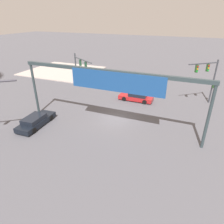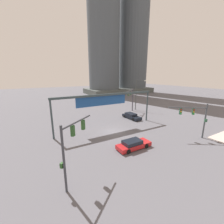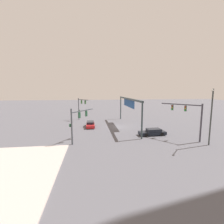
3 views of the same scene
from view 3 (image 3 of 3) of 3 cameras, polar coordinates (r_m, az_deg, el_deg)
ground_plane at (r=36.46m, az=2.51°, el=-5.23°), size 207.59×207.59×0.00m
traffic_signal_near_corner at (r=25.81m, az=-12.07°, el=-2.45°), size 4.89×3.63×5.48m
traffic_signal_opposite_side at (r=29.07m, az=25.82°, el=-0.63°), size 5.44×4.36×6.11m
traffic_signal_cross_street at (r=44.74m, az=-10.94°, el=2.36°), size 3.76×2.88×5.99m
streetlamp_curved_arm at (r=27.36m, az=31.71°, el=-0.36°), size 2.12×1.94×8.39m
overhead_sign_gantry at (r=36.38m, az=5.94°, el=3.24°), size 19.49×0.43×6.44m
sedan_car_approaching at (r=30.54m, az=14.18°, el=-6.91°), size 2.10×4.92×1.21m
sedan_car_waiting_far at (r=36.48m, az=-7.66°, el=-4.36°), size 4.83×1.89×1.21m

